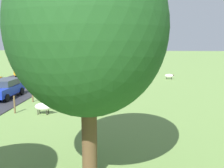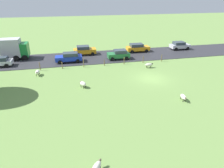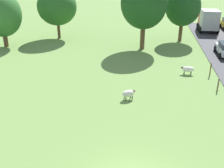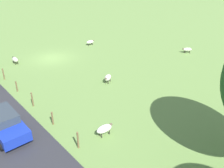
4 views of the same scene
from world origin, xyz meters
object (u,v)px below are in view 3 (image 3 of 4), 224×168
Objects in this scene: tree_0 at (144,3)px; tree_5 at (183,7)px; tree_2 at (57,7)px; tree_1 at (1,14)px; truck_1 at (209,20)px; sheep_3 at (188,69)px; sheep_1 at (128,93)px.

tree_0 reaches higher than tree_5.
tree_1 is at bearing -138.97° from tree_2.
tree_2 is at bearing 162.93° from tree_0.
tree_2 is 1.72× the size of truck_1.
tree_1 is at bearing -166.36° from tree_5.
tree_2 is 22.76m from truck_1.
tree_0 is at bearing 119.91° from sheep_3.
tree_0 reaches higher than tree_2.
sheep_3 is at bearing -17.22° from tree_1.
sheep_3 is 0.15× the size of tree_0.
tree_2 reaches higher than tree_1.
sheep_1 is at bearing -107.59° from tree_5.
tree_1 reaches higher than truck_1.
truck_1 is (10.57, 24.34, 1.28)m from sheep_1.
tree_2 is 16.84m from tree_5.
truck_1 is at bearing 17.15° from tree_2.
tree_5 reaches higher than tree_1.
sheep_3 is at bearing -35.36° from tree_2.
tree_2 is (5.55, 4.83, 0.29)m from tree_1.
tree_1 is (-21.94, 6.80, 3.57)m from sheep_3.
sheep_3 is at bearing -92.08° from tree_5.
sheep_1 is 0.89× the size of sheep_3.
tree_0 is 1.26× the size of tree_1.
sheep_1 is 21.19m from tree_2.
tree_2 is at bearing -162.85° from truck_1.
sheep_3 is 23.24m from tree_1.
tree_0 is at bearing -140.12° from tree_5.
sheep_3 is 0.19× the size of tree_2.
tree_0 is (-4.61, 8.01, 5.03)m from sheep_3.
tree_2 is (-11.78, 3.62, -1.17)m from tree_0.
tree_1 is 29.58m from truck_1.
tree_1 is at bearing -176.00° from tree_0.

